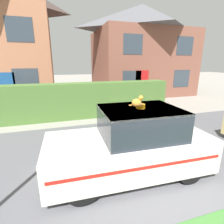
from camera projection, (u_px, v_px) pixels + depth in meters
name	position (u px, v px, depth m)	size (l,w,h in m)	color
road_strip	(131.00, 149.00, 5.50)	(28.00, 5.33, 0.01)	#5B5B60
garden_hedge	(90.00, 100.00, 8.67)	(8.04, 0.83, 1.70)	#4C7233
police_car	(132.00, 145.00, 4.15)	(3.91, 1.75, 1.73)	black
cat	(137.00, 102.00, 3.66)	(0.25, 0.24, 0.26)	orange
house_right	(141.00, 50.00, 15.01)	(7.92, 6.29, 7.19)	brown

